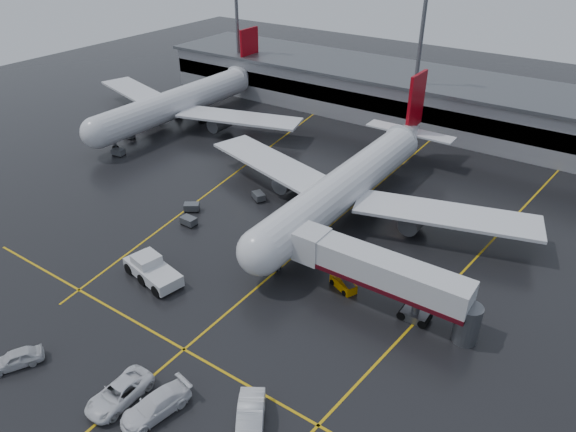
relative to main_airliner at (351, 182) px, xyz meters
The scene contains 22 objects.
ground 10.57m from the main_airliner, 90.00° to the right, with size 220.00×220.00×0.00m, color black.
apron_line_centre 10.57m from the main_airliner, 90.00° to the right, with size 0.25×90.00×0.02m, color gold.
apron_line_stop 31.98m from the main_airliner, 90.00° to the right, with size 60.00×0.25×0.02m, color gold.
apron_line_left 20.44m from the main_airliner, behind, with size 0.25×70.00×0.02m, color gold.
apron_line_right 18.49m from the main_airliner, ahead, with size 0.25×70.00×0.02m, color gold.
terminal 38.23m from the main_airliner, 90.00° to the left, with size 122.00×19.00×8.60m.
light_mast_left 56.34m from the main_airliner, 144.33° to the left, with size 3.00×1.20×25.45m.
light_mast_mid 34.26m from the main_airliner, 98.80° to the left, with size 3.00×1.20×25.45m.
main_airliner is the anchor object (origin of this frame).
second_airliner 43.68m from the main_airliner, 164.05° to the left, with size 48.80×45.60×14.10m.
jet_bridge 19.68m from the main_airliner, 52.90° to the right, with size 19.90×3.40×6.05m.
pushback_tractor 27.96m from the main_airliner, 112.26° to the right, with size 7.95×4.50×2.68m.
belt_loader 17.51m from the main_airliner, 63.31° to the right, with size 3.52×2.59×2.06m.
service_van_a 39.05m from the main_airliner, 90.39° to the right, with size 2.72×5.91×1.64m, color white.
service_van_b 38.35m from the main_airliner, 85.23° to the right, with size 2.44×5.99×1.74m, color white.
service_van_c 36.53m from the main_airliner, 73.48° to the right, with size 2.05×5.88×1.94m, color white.
service_van_d 43.09m from the main_airliner, 104.77° to the right, with size 1.86×4.63×1.58m, color silver.
baggage_cart_a 21.73m from the main_airliner, 134.78° to the right, with size 2.02×1.34×1.12m.
baggage_cart_b 21.55m from the main_airliner, 144.51° to the right, with size 2.38×2.22×1.12m.
baggage_cart_c 13.15m from the main_airliner, 157.74° to the right, with size 2.38×2.12×1.12m.
baggage_cart_d 44.62m from the main_airliner, behind, with size 2.13×1.50×1.12m.
baggage_cart_e 40.58m from the main_airliner, behind, with size 2.21×1.66×1.12m.
Camera 1 is at (28.13, -45.88, 35.49)m, focal length 32.74 mm.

